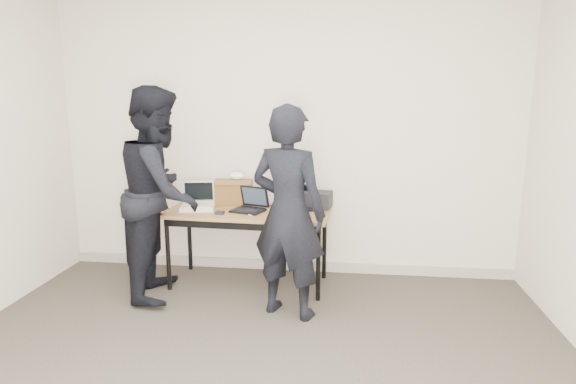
% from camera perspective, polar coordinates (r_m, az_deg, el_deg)
% --- Properties ---
extents(room, '(4.60, 4.60, 2.80)m').
position_cam_1_polar(room, '(2.52, -6.64, 1.60)').
color(room, '#3D372E').
rests_on(room, ground).
extents(desk, '(1.53, 0.73, 0.72)m').
position_cam_1_polar(desk, '(4.47, -4.80, -2.94)').
color(desk, olive).
rests_on(desk, ground).
extents(laptop_beige, '(0.36, 0.35, 0.25)m').
position_cam_1_polar(laptop_beige, '(4.60, -10.61, -1.31)').
color(laptop_beige, beige).
rests_on(laptop_beige, desk).
extents(laptop_center, '(0.35, 0.35, 0.22)m').
position_cam_1_polar(laptop_center, '(4.45, -4.49, -1.59)').
color(laptop_center, black).
rests_on(laptop_center, desk).
extents(laptop_right, '(0.33, 0.32, 0.21)m').
position_cam_1_polar(laptop_right, '(4.54, 1.54, -1.30)').
color(laptop_right, black).
rests_on(laptop_right, desk).
extents(leather_satchel, '(0.38, 0.22, 0.25)m').
position_cam_1_polar(leather_satchel, '(4.69, -6.42, 0.04)').
color(leather_satchel, brown).
rests_on(leather_satchel, desk).
extents(tissue, '(0.13, 0.10, 0.08)m').
position_cam_1_polar(tissue, '(4.66, -6.10, 1.93)').
color(tissue, white).
rests_on(tissue, leather_satchel).
extents(equipment_box, '(0.29, 0.26, 0.15)m').
position_cam_1_polar(equipment_box, '(4.55, 3.47, -0.93)').
color(equipment_box, black).
rests_on(equipment_box, desk).
extents(power_brick, '(0.08, 0.06, 0.03)m').
position_cam_1_polar(power_brick, '(4.35, -8.10, -2.45)').
color(power_brick, black).
rests_on(power_brick, desk).
extents(cables, '(1.15, 0.41, 0.01)m').
position_cam_1_polar(cables, '(4.48, -4.24, -2.09)').
color(cables, black).
rests_on(cables, desk).
extents(person_typist, '(0.72, 0.59, 1.71)m').
position_cam_1_polar(person_typist, '(3.81, 0.03, -2.49)').
color(person_typist, black).
rests_on(person_typist, ground).
extents(person_observer, '(0.83, 0.99, 1.85)m').
position_cam_1_polar(person_observer, '(4.38, -14.89, -0.08)').
color(person_observer, black).
rests_on(person_observer, ground).
extents(baseboard, '(4.50, 0.03, 0.10)m').
position_cam_1_polar(baseboard, '(5.00, -0.28, -8.65)').
color(baseboard, '#A49888').
rests_on(baseboard, ground).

